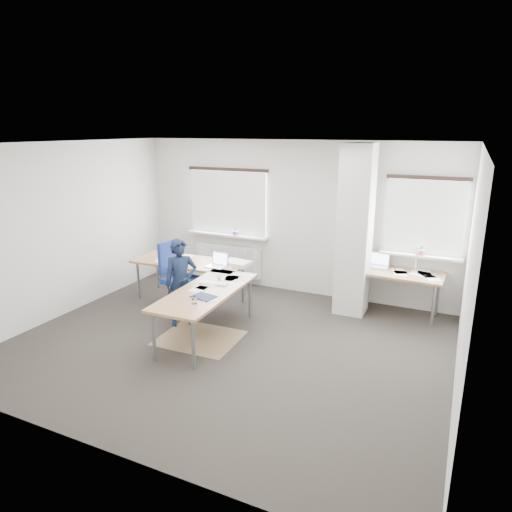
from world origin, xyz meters
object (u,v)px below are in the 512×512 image
at_px(desk_side, 399,275).
at_px(desk_main, 200,277).
at_px(task_chair, 179,289).
at_px(person, 181,283).

bearing_deg(desk_side, desk_main, -149.75).
height_order(desk_side, task_chair, desk_side).
bearing_deg(person, desk_side, -11.62).
bearing_deg(desk_side, task_chair, -156.70).
relative_size(desk_main, person, 1.89).
bearing_deg(task_chair, person, -44.17).
bearing_deg(desk_main, task_chair, 157.74).
xyz_separation_m(desk_main, desk_side, (2.88, 1.48, -0.01)).
relative_size(desk_main, desk_side, 1.82).
xyz_separation_m(desk_side, task_chair, (-3.45, -1.27, -0.37)).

